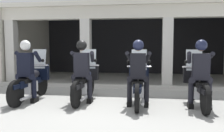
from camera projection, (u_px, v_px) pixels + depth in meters
ground_plane at (122, 84)px, 8.86m from camera, size 80.00×80.00×0.00m
station_building at (130, 35)px, 10.71m from camera, size 9.83×4.80×3.01m
kerb_strip at (124, 87)px, 8.00m from camera, size 9.33×0.24×0.12m
motorcycle_far_left at (32, 81)px, 6.28m from camera, size 0.62×2.04×1.35m
police_officer_far_left at (26, 66)px, 5.97m from camera, size 0.63×0.61×1.58m
motorcycle_center_left at (85, 81)px, 6.24m from camera, size 0.62×2.04×1.35m
police_officer_center_left at (82, 66)px, 5.93m from camera, size 0.63×0.61×1.58m
motorcycle_center_right at (138, 84)px, 5.87m from camera, size 0.62×2.04×1.35m
police_officer_center_right at (138, 67)px, 5.55m from camera, size 0.63×0.61×1.58m
motorcycle_far_right at (197, 85)px, 5.68m from camera, size 0.62×2.04×1.35m
police_officer_far_right at (200, 68)px, 5.36m from camera, size 0.63×0.61×1.58m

